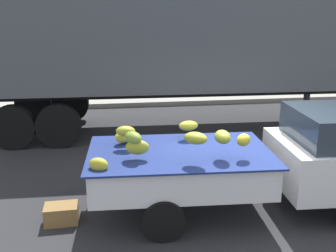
# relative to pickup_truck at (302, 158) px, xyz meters

# --- Properties ---
(ground) EXTENTS (220.00, 220.00, 0.00)m
(ground) POSITION_rel_pickup_truck_xyz_m (-0.86, 0.13, -0.88)
(ground) COLOR #28282B
(curb_strip) EXTENTS (80.00, 0.80, 0.16)m
(curb_strip) POSITION_rel_pickup_truck_xyz_m (-0.86, 7.98, -0.80)
(curb_strip) COLOR gray
(curb_strip) RESTS_ON ground
(pickup_truck) EXTENTS (5.24, 2.00, 1.70)m
(pickup_truck) POSITION_rel_pickup_truck_xyz_m (0.00, 0.00, 0.00)
(pickup_truck) COLOR white
(pickup_truck) RESTS_ON ground
(semi_trailer) EXTENTS (12.05, 2.86, 3.95)m
(semi_trailer) POSITION_rel_pickup_truck_xyz_m (-0.88, 4.84, 1.66)
(semi_trailer) COLOR #4C5156
(semi_trailer) RESTS_ON ground
(fallen_banana_bunch_near_tailgate) EXTENTS (0.40, 0.38, 0.16)m
(fallen_banana_bunch_near_tailgate) POSITION_rel_pickup_truck_xyz_m (-3.87, 0.01, -0.80)
(fallen_banana_bunch_near_tailgate) COLOR gold
(fallen_banana_bunch_near_tailgate) RESTS_ON ground
(produce_crate) EXTENTS (0.53, 0.38, 0.30)m
(produce_crate) POSITION_rel_pickup_truck_xyz_m (-3.97, 0.01, -0.73)
(produce_crate) COLOR olive
(produce_crate) RESTS_ON ground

